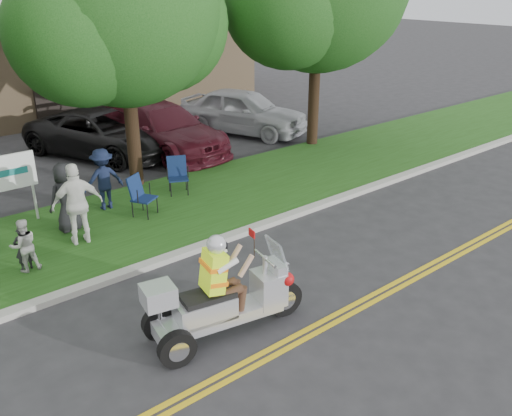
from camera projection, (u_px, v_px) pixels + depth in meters
ground at (309, 308)px, 9.43m from camera, size 120.00×120.00×0.00m
centerline_near at (334, 323)px, 9.01m from camera, size 60.00×0.10×0.01m
centerline_far at (327, 319)px, 9.13m from camera, size 60.00×0.10×0.01m
curb at (209, 244)px, 11.57m from camera, size 60.00×0.25×0.12m
grass_verge at (158, 213)px, 13.10m from camera, size 60.00×4.00×0.10m
commercial_building at (34, 60)px, 23.29m from camera, size 18.00×8.20×4.00m
tree_mid at (123, 16)px, 13.15m from camera, size 5.88×4.80×7.05m
business_sign at (7, 177)px, 11.93m from camera, size 1.25×0.06×1.75m
trike_scooter at (220, 302)px, 8.49m from camera, size 2.73×1.12×1.79m
lawn_chair_a at (177, 173)px, 14.05m from camera, size 0.68×0.69×0.95m
lawn_chair_b at (140, 193)px, 12.69m from camera, size 0.70×0.71×0.96m
spectator_adult_right at (78, 204)px, 11.21m from camera, size 1.10×0.63×1.76m
spectator_chair_a at (103, 179)px, 12.97m from camera, size 1.02×0.65×1.50m
spectator_chair_b at (66, 197)px, 11.82m from camera, size 0.82×0.59×1.56m
child_left at (23, 248)px, 10.31m from camera, size 0.34×0.23×0.89m
child_right at (24, 245)px, 10.24m from camera, size 0.54×0.43×1.06m
parked_car_mid at (103, 133)px, 17.27m from camera, size 4.21×5.71×1.44m
parked_car_right at (162, 128)px, 17.58m from camera, size 2.68×5.56×1.56m
parked_car_far_right at (243, 111)px, 19.73m from camera, size 3.54×5.13×1.62m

